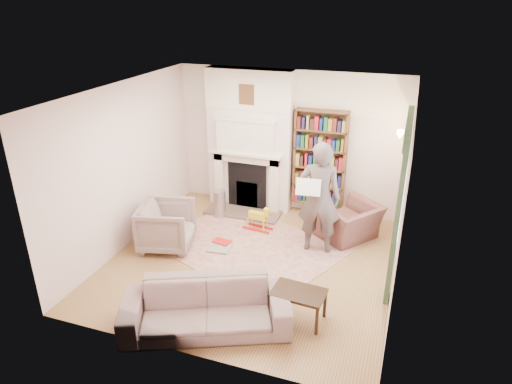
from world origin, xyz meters
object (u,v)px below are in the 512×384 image
at_px(armchair_left, 167,226).
at_px(sofa, 206,307).
at_px(man_reading, 319,198).
at_px(coffee_table, 298,305).
at_px(bookcase, 320,158).
at_px(armchair_reading, 349,222).
at_px(rocking_horse, 258,218).
at_px(paraffin_heater, 220,204).

xyz_separation_m(armchair_left, sofa, (1.53, -1.70, -0.09)).
distance_m(man_reading, coffee_table, 2.05).
relative_size(bookcase, sofa, 0.85).
bearing_deg(armchair_left, armchair_reading, -79.36).
xyz_separation_m(sofa, rocking_horse, (-0.24, 2.80, -0.08)).
relative_size(armchair_reading, paraffin_heater, 1.80).
bearing_deg(bookcase, rocking_horse, -130.74).
distance_m(man_reading, paraffin_heater, 2.28).
relative_size(bookcase, armchair_reading, 1.86).
relative_size(sofa, paraffin_heater, 3.96).
bearing_deg(rocking_horse, armchair_left, -131.61).
bearing_deg(sofa, armchair_reading, 41.75).
bearing_deg(armchair_reading, paraffin_heater, -53.07).
height_order(coffee_table, paraffin_heater, paraffin_heater).
xyz_separation_m(bookcase, armchair_left, (-2.19, -2.14, -0.77)).
distance_m(coffee_table, paraffin_heater, 3.36).
bearing_deg(coffee_table, armchair_reading, 87.64).
bearing_deg(paraffin_heater, armchair_reading, -0.46).
distance_m(coffee_table, rocking_horse, 2.61).
bearing_deg(man_reading, rocking_horse, -23.14).
bearing_deg(paraffin_heater, man_reading, -16.63).
height_order(armchair_reading, rocking_horse, armchair_reading).
xyz_separation_m(armchair_reading, armchair_left, (-2.93, -1.35, 0.08)).
bearing_deg(armchair_reading, man_reading, 0.53).
distance_m(bookcase, armchair_reading, 1.38).
bearing_deg(coffee_table, rocking_horse, 125.35).
xyz_separation_m(bookcase, coffee_table, (0.44, -3.29, -0.95)).
bearing_deg(rocking_horse, paraffin_heater, 170.80).
bearing_deg(armchair_reading, sofa, 12.74).
bearing_deg(rocking_horse, armchair_reading, 16.76).
xyz_separation_m(bookcase, paraffin_heater, (-1.79, -0.77, -0.90)).
distance_m(bookcase, armchair_left, 3.16).
xyz_separation_m(paraffin_heater, rocking_horse, (0.89, -0.27, -0.04)).
xyz_separation_m(bookcase, man_reading, (0.29, -1.39, -0.20)).
height_order(bookcase, man_reading, bookcase).
height_order(armchair_reading, coffee_table, armchair_reading).
height_order(armchair_left, sofa, armchair_left).
bearing_deg(paraffin_heater, armchair_left, -106.29).
xyz_separation_m(bookcase, armchair_reading, (0.74, -0.79, -0.85)).
distance_m(armchair_left, coffee_table, 2.87).
height_order(armchair_reading, paraffin_heater, armchair_reading).
relative_size(armchair_left, paraffin_heater, 1.61).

